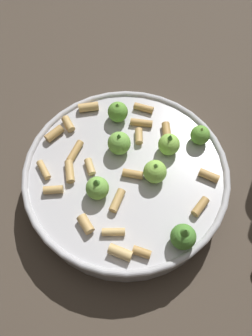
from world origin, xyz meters
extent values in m
plane|color=#42382D|center=(0.00, 0.00, 0.00)|extent=(2.40, 2.40, 0.00)
cylinder|color=#B7B7BC|center=(0.00, 0.00, 0.02)|extent=(0.27, 0.27, 0.05)
torus|color=#B7B7BC|center=(0.00, 0.00, 0.05)|extent=(0.28, 0.28, 0.01)
sphere|color=#75B247|center=(-0.05, -0.02, 0.06)|extent=(0.03, 0.03, 0.03)
cone|color=#4C8933|center=(-0.05, -0.02, 0.08)|extent=(0.01, 0.01, 0.01)
sphere|color=#75B247|center=(0.01, 0.04, 0.06)|extent=(0.03, 0.03, 0.03)
cone|color=#4C8933|center=(0.01, 0.04, 0.08)|extent=(0.01, 0.01, 0.01)
sphere|color=#8CC64C|center=(0.03, -0.02, 0.06)|extent=(0.03, 0.03, 0.03)
cone|color=#75B247|center=(0.03, -0.02, 0.08)|extent=(0.01, 0.01, 0.01)
sphere|color=#609E38|center=(0.11, 0.01, 0.06)|extent=(0.03, 0.03, 0.03)
cone|color=#8CC64C|center=(0.11, 0.01, 0.07)|extent=(0.01, 0.01, 0.01)
sphere|color=#609E38|center=(0.02, 0.09, 0.06)|extent=(0.03, 0.03, 0.03)
cone|color=#609E38|center=(0.02, 0.09, 0.08)|extent=(0.02, 0.02, 0.01)
sphere|color=#4C8933|center=(0.03, -0.11, 0.06)|extent=(0.03, 0.03, 0.03)
cone|color=#4C8933|center=(0.03, -0.11, 0.08)|extent=(0.02, 0.02, 0.02)
sphere|color=#8CC64C|center=(0.07, 0.01, 0.06)|extent=(0.03, 0.03, 0.03)
cone|color=#4C8933|center=(0.07, 0.01, 0.08)|extent=(0.01, 0.01, 0.01)
cylinder|color=tan|center=(0.10, -0.05, 0.05)|extent=(0.03, 0.03, 0.01)
cylinder|color=tan|center=(-0.04, 0.02, 0.05)|extent=(0.01, 0.02, 0.01)
cylinder|color=tan|center=(0.01, -0.01, 0.05)|extent=(0.03, 0.02, 0.01)
cylinder|color=tan|center=(0.06, 0.09, 0.05)|extent=(0.03, 0.03, 0.01)
cylinder|color=tan|center=(0.08, 0.04, 0.05)|extent=(0.02, 0.03, 0.01)
cylinder|color=tan|center=(-0.07, 0.03, 0.05)|extent=(0.02, 0.03, 0.01)
cylinder|color=tan|center=(-0.01, 0.12, 0.05)|extent=(0.03, 0.02, 0.01)
cylinder|color=tan|center=(-0.10, 0.04, 0.05)|extent=(0.01, 0.03, 0.01)
cylinder|color=tan|center=(-0.03, -0.11, 0.05)|extent=(0.02, 0.02, 0.01)
cylinder|color=tan|center=(-0.05, -0.10, 0.06)|extent=(0.03, 0.03, 0.01)
cylinder|color=tan|center=(-0.03, -0.04, 0.05)|extent=(0.03, 0.03, 0.01)
cylinder|color=tan|center=(0.04, 0.04, 0.05)|extent=(0.02, 0.03, 0.01)
cylinder|color=tan|center=(0.07, -0.09, 0.05)|extent=(0.03, 0.02, 0.01)
cylinder|color=tan|center=(-0.08, -0.05, 0.05)|extent=(0.02, 0.03, 0.01)
cylinder|color=tan|center=(-0.05, 0.10, 0.05)|extent=(0.01, 0.02, 0.01)
cylinder|color=tan|center=(-0.10, 0.01, 0.05)|extent=(0.03, 0.02, 0.01)
cylinder|color=tan|center=(-0.05, 0.05, 0.05)|extent=(0.03, 0.03, 0.01)
cylinder|color=tan|center=(-0.07, 0.09, 0.05)|extent=(0.03, 0.02, 0.01)
cylinder|color=tan|center=(0.05, 0.06, 0.05)|extent=(0.03, 0.02, 0.01)
cylinder|color=tan|center=(-0.05, -0.07, 0.05)|extent=(0.03, 0.02, 0.01)
camera|label=1|loc=(-0.09, -0.21, 0.47)|focal=38.17mm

